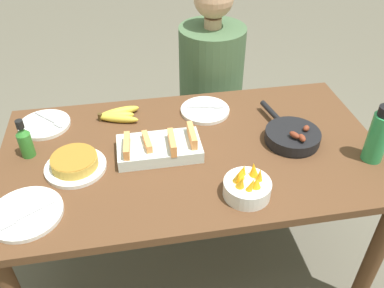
# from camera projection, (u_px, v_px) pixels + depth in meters

# --- Properties ---
(ground_plane) EXTENTS (14.00, 14.00, 0.00)m
(ground_plane) POSITION_uv_depth(u_px,v_px,m) (192.00, 260.00, 2.08)
(ground_plane) COLOR #666051
(dining_table) EXTENTS (1.53, 0.85, 0.72)m
(dining_table) POSITION_uv_depth(u_px,v_px,m) (192.00, 168.00, 1.70)
(dining_table) COLOR brown
(dining_table) RESTS_ON ground_plane
(banana_bunch) EXTENTS (0.19, 0.13, 0.04)m
(banana_bunch) POSITION_uv_depth(u_px,v_px,m) (118.00, 115.00, 1.80)
(banana_bunch) COLOR gold
(banana_bunch) RESTS_ON dining_table
(melon_tray) EXTENTS (0.33, 0.18, 0.10)m
(melon_tray) POSITION_uv_depth(u_px,v_px,m) (160.00, 148.00, 1.60)
(melon_tray) COLOR silver
(melon_tray) RESTS_ON dining_table
(skillet) EXTENTS (0.22, 0.37, 0.08)m
(skillet) POSITION_uv_depth(u_px,v_px,m) (292.00, 136.00, 1.67)
(skillet) COLOR black
(skillet) RESTS_ON dining_table
(frittata_plate_center) EXTENTS (0.23, 0.23, 0.06)m
(frittata_plate_center) POSITION_uv_depth(u_px,v_px,m) (75.00, 164.00, 1.53)
(frittata_plate_center) COLOR white
(frittata_plate_center) RESTS_ON dining_table
(empty_plate_near_front) EXTENTS (0.22, 0.22, 0.02)m
(empty_plate_near_front) POSITION_uv_depth(u_px,v_px,m) (45.00, 124.00, 1.76)
(empty_plate_near_front) COLOR white
(empty_plate_near_front) RESTS_ON dining_table
(empty_plate_far_left) EXTENTS (0.25, 0.25, 0.02)m
(empty_plate_far_left) POSITION_uv_depth(u_px,v_px,m) (26.00, 213.00, 1.36)
(empty_plate_far_left) COLOR white
(empty_plate_far_left) RESTS_ON dining_table
(empty_plate_far_right) EXTENTS (0.22, 0.22, 0.02)m
(empty_plate_far_right) POSITION_uv_depth(u_px,v_px,m) (205.00, 110.00, 1.85)
(empty_plate_far_right) COLOR white
(empty_plate_far_right) RESTS_ON dining_table
(fruit_bowl_mango) EXTENTS (0.17, 0.17, 0.12)m
(fruit_bowl_mango) POSITION_uv_depth(u_px,v_px,m) (247.00, 186.00, 1.41)
(fruit_bowl_mango) COLOR white
(fruit_bowl_mango) RESTS_ON dining_table
(water_bottle) EXTENTS (0.08, 0.08, 0.24)m
(water_bottle) POSITION_uv_depth(u_px,v_px,m) (379.00, 135.00, 1.53)
(water_bottle) COLOR #2D9351
(water_bottle) RESTS_ON dining_table
(hot_sauce_bottle) EXTENTS (0.05, 0.05, 0.17)m
(hot_sauce_bottle) POSITION_uv_depth(u_px,v_px,m) (25.00, 141.00, 1.57)
(hot_sauce_bottle) COLOR #337F2D
(hot_sauce_bottle) RESTS_ON dining_table
(person_figure) EXTENTS (0.38, 0.38, 1.20)m
(person_figure) POSITION_uv_depth(u_px,v_px,m) (210.00, 105.00, 2.33)
(person_figure) COLOR black
(person_figure) RESTS_ON ground_plane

